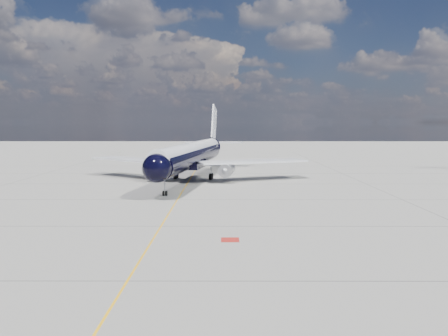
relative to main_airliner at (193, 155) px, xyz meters
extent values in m
plane|color=gray|center=(-0.60, -1.09, -4.48)|extent=(320.00, 320.00, 0.00)
cube|color=#FBAE0D|center=(-0.60, -6.09, -4.47)|extent=(0.16, 160.00, 0.01)
cube|color=maroon|center=(6.20, -41.09, -4.47)|extent=(1.60, 1.60, 0.01)
cylinder|color=black|center=(-0.20, -1.37, -0.20)|extent=(9.53, 38.86, 3.87)
sphere|color=black|center=(-3.20, -21.53, -0.20)|extent=(4.40, 4.40, 3.87)
cone|color=black|center=(3.32, 22.30, 0.41)|extent=(4.88, 7.62, 3.87)
cylinder|color=silver|center=(-0.20, -1.37, 0.77)|extent=(8.98, 40.75, 3.02)
cube|color=black|center=(-3.23, -21.73, 0.36)|extent=(2.60, 1.57, 0.56)
cube|color=silver|center=(-10.56, 1.71, -1.12)|extent=(18.76, 15.72, 0.33)
cube|color=silver|center=(10.60, -1.44, -1.12)|extent=(20.14, 11.34, 0.33)
cube|color=black|center=(-0.20, -1.37, -1.62)|extent=(5.73, 10.71, 1.02)
cylinder|color=#A9A9B0|center=(-7.05, -2.41, -2.29)|extent=(2.95, 4.97, 2.28)
cylinder|color=#A9A9B0|center=(6.05, -4.36, -2.29)|extent=(2.95, 4.97, 2.28)
sphere|color=gray|center=(-7.37, -4.53, -2.29)|extent=(1.27, 1.27, 1.12)
sphere|color=gray|center=(5.73, -6.48, -2.29)|extent=(1.27, 1.27, 1.12)
cube|color=silver|center=(-7.02, -2.21, -1.52)|extent=(0.70, 3.26, 1.12)
cube|color=silver|center=(6.08, -4.16, -1.52)|extent=(0.70, 3.26, 1.12)
cube|color=silver|center=(3.24, 21.80, 5.61)|extent=(1.27, 6.44, 8.69)
cube|color=silver|center=(3.32, 22.30, 1.23)|extent=(13.58, 5.17, 0.22)
cylinder|color=gray|center=(-2.68, -18.00, -3.20)|extent=(0.21, 0.21, 2.14)
cylinder|color=black|center=(-2.88, -17.97, -4.12)|extent=(0.29, 0.73, 0.71)
cylinder|color=black|center=(-2.48, -18.03, -4.12)|extent=(0.29, 0.73, 0.71)
cylinder|color=gray|center=(-3.20, 0.62, -3.10)|extent=(0.30, 0.30, 1.94)
cylinder|color=gray|center=(3.24, -0.34, -3.10)|extent=(0.30, 0.30, 1.94)
cylinder|color=black|center=(-3.29, 0.06, -3.92)|extent=(0.62, 1.18, 1.12)
cylinder|color=black|center=(-3.12, 1.17, -3.92)|extent=(0.62, 1.18, 1.12)
cylinder|color=black|center=(3.16, -0.90, -3.92)|extent=(0.62, 1.18, 1.12)
cylinder|color=black|center=(3.33, 0.21, -3.92)|extent=(0.62, 1.18, 1.12)
camera|label=1|loc=(5.73, -78.46, 5.77)|focal=35.00mm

